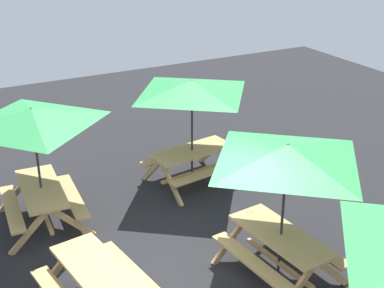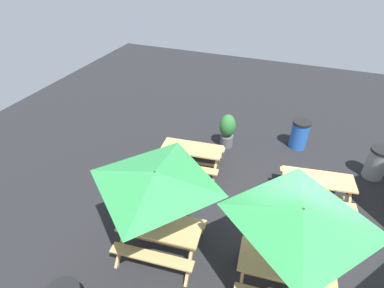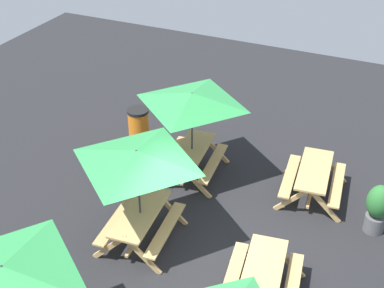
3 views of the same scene
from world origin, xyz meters
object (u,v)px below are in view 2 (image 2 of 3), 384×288
picnic_table_5 (317,184)px  picnic_table_0 (192,153)px  picnic_table_1 (156,184)px  trash_bin_blue (299,134)px  trash_bin_gray (377,163)px  picnic_table_3 (300,222)px  potted_plant_0 (227,130)px

picnic_table_5 → picnic_table_0: bearing=169.9°
picnic_table_0 → picnic_table_1: 3.31m
trash_bin_blue → trash_bin_gray: same height
picnic_table_1 → picnic_table_3: 2.66m
picnic_table_5 → trash_bin_blue: size_ratio=2.02×
picnic_table_0 → trash_bin_blue: trash_bin_blue is taller
trash_bin_blue → potted_plant_0: bearing=-160.3°
picnic_table_1 → potted_plant_0: size_ratio=1.97×
picnic_table_1 → trash_bin_gray: 6.73m
picnic_table_1 → potted_plant_0: (0.27, 4.50, -1.35)m
picnic_table_0 → picnic_table_3: bearing=-50.0°
picnic_table_3 → picnic_table_5: bearing=74.7°
trash_bin_blue → trash_bin_gray: (2.22, -0.79, 0.00)m
potted_plant_0 → picnic_table_0: bearing=-113.2°
picnic_table_5 → picnic_table_1: bearing=-146.2°
picnic_table_0 → trash_bin_gray: size_ratio=1.97×
picnic_table_1 → picnic_table_3: size_ratio=1.00×
picnic_table_3 → picnic_table_5: size_ratio=1.18×
trash_bin_gray → picnic_table_1: bearing=-136.5°
trash_bin_gray → picnic_table_0: bearing=-163.2°
picnic_table_0 → picnic_table_5: (3.54, -0.10, 0.00)m
picnic_table_0 → picnic_table_3: picnic_table_3 is taller
picnic_table_0 → picnic_table_1: (0.39, -2.96, 1.43)m
trash_bin_blue → potted_plant_0: potted_plant_0 is taller
picnic_table_3 → picnic_table_5: 3.20m
picnic_table_0 → picnic_table_5: bearing=-7.8°
trash_bin_blue → picnic_table_0: bearing=-141.2°
trash_bin_blue → trash_bin_gray: size_ratio=1.00×
picnic_table_1 → picnic_table_5: (3.15, 2.86, -1.43)m
picnic_table_3 → trash_bin_blue: picnic_table_3 is taller
potted_plant_0 → picnic_table_3: bearing=-61.9°
picnic_table_5 → trash_bin_gray: 2.31m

